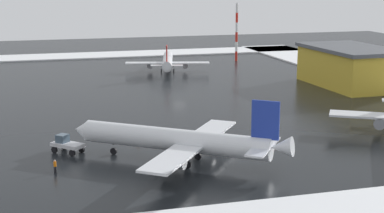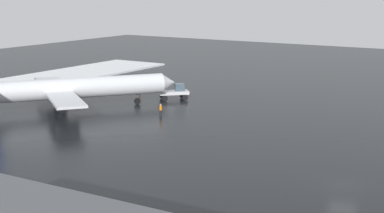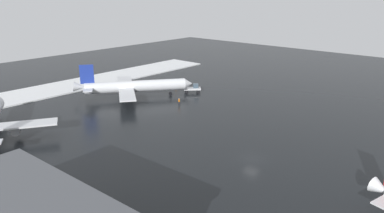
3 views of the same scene
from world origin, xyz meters
name	(u,v)px [view 2 (image 2 of 3)]	position (x,y,z in m)	size (l,w,h in m)	color
ground_plane	(344,185)	(0.00, 0.00, 0.00)	(240.00, 240.00, 0.00)	black
airplane_foreground_jet	(71,88)	(-43.97, 11.34, 3.05)	(23.15, 26.33, 9.22)	silver
pushback_tug	(175,92)	(-35.29, 25.42, 1.28)	(4.82, 4.80, 2.50)	silver
ground_crew_by_nose_gear	(139,87)	(-43.84, 27.41, 0.97)	(0.36, 0.36, 1.71)	black
ground_crew_near_tug	(161,109)	(-30.26, 14.36, 0.97)	(0.36, 0.36, 1.71)	black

